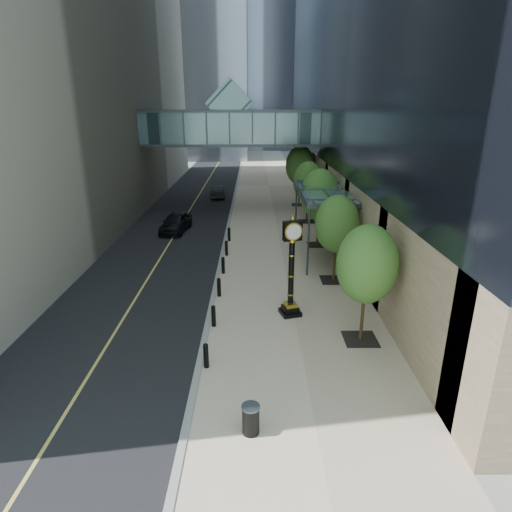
# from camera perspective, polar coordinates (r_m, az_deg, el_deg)

# --- Properties ---
(ground) EXTENTS (320.00, 320.00, 0.00)m
(ground) POSITION_cam_1_polar(r_m,az_deg,el_deg) (15.95, 3.12, -16.71)
(ground) COLOR gray
(ground) RESTS_ON ground
(road) EXTENTS (8.00, 180.00, 0.02)m
(road) POSITION_cam_1_polar(r_m,az_deg,el_deg) (54.03, -6.89, 9.26)
(road) COLOR black
(road) RESTS_ON ground
(sidewalk) EXTENTS (8.00, 180.00, 0.06)m
(sidewalk) POSITION_cam_1_polar(r_m,az_deg,el_deg) (53.72, 1.73, 9.35)
(sidewalk) COLOR beige
(sidewalk) RESTS_ON ground
(curb) EXTENTS (0.25, 180.00, 0.07)m
(curb) POSITION_cam_1_polar(r_m,az_deg,el_deg) (53.73, -2.59, 9.35)
(curb) COLOR gray
(curb) RESTS_ON ground
(distant_tower_c) EXTENTS (22.00, 22.00, 65.00)m
(distant_tower_c) POSITION_cam_1_polar(r_m,az_deg,el_deg) (134.95, -2.85, 29.24)
(distant_tower_c) COLOR #9CAAC4
(distant_tower_c) RESTS_ON ground
(skywalk) EXTENTS (17.00, 4.20, 5.80)m
(skywalk) POSITION_cam_1_polar(r_m,az_deg,el_deg) (40.95, -3.41, 17.01)
(skywalk) COLOR #456C6F
(skywalk) RESTS_ON ground
(entrance_canopy) EXTENTS (3.00, 8.00, 4.38)m
(entrance_canopy) POSITION_cam_1_polar(r_m,az_deg,el_deg) (27.71, 8.88, 8.35)
(entrance_canopy) COLOR #383F44
(entrance_canopy) RESTS_ON ground
(bollard_row) EXTENTS (0.20, 16.20, 0.90)m
(bollard_row) POSITION_cam_1_polar(r_m,az_deg,el_deg) (23.67, -4.66, -2.72)
(bollard_row) COLOR black
(bollard_row) RESTS_ON sidewalk
(street_trees) EXTENTS (2.80, 28.62, 5.76)m
(street_trees) POSITION_cam_1_polar(r_m,az_deg,el_deg) (31.02, 8.12, 8.47)
(street_trees) COLOR black
(street_trees) RESTS_ON sidewalk
(street_clock) EXTENTS (1.11, 1.11, 4.76)m
(street_clock) POSITION_cam_1_polar(r_m,az_deg,el_deg) (19.67, 4.71, -2.37)
(street_clock) COLOR black
(street_clock) RESTS_ON sidewalk
(trash_bin) EXTENTS (0.59, 0.59, 0.90)m
(trash_bin) POSITION_cam_1_polar(r_m,az_deg,el_deg) (13.70, -0.70, -21.03)
(trash_bin) COLOR black
(trash_bin) RESTS_ON sidewalk
(pedestrian) EXTENTS (0.70, 0.47, 1.86)m
(pedestrian) POSITION_cam_1_polar(r_m,az_deg,el_deg) (25.65, 11.86, -0.16)
(pedestrian) COLOR beige
(pedestrian) RESTS_ON sidewalk
(car_near) EXTENTS (2.32, 4.54, 1.48)m
(car_near) POSITION_cam_1_polar(r_m,az_deg,el_deg) (34.22, -10.65, 4.44)
(car_near) COLOR black
(car_near) RESTS_ON road
(car_far) EXTENTS (1.71, 4.17, 1.34)m
(car_far) POSITION_cam_1_polar(r_m,az_deg,el_deg) (46.72, -5.13, 8.59)
(car_far) COLOR black
(car_far) RESTS_ON road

